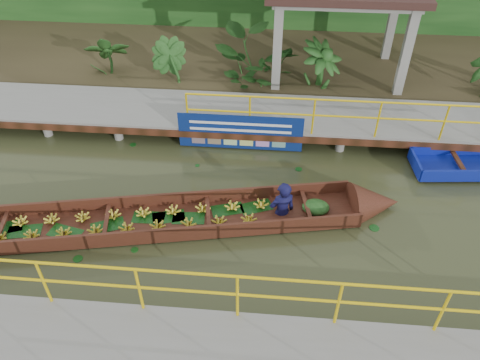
{
  "coord_description": "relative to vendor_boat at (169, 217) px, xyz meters",
  "views": [
    {
      "loc": [
        1.24,
        -7.56,
        7.37
      ],
      "look_at": [
        0.53,
        0.5,
        0.6
      ],
      "focal_mm": 35.0,
      "sensor_mm": 36.0,
      "label": 1
    }
  ],
  "objects": [
    {
      "name": "tropical_plants",
      "position": [
        3.19,
        5.72,
        0.91
      ],
      "size": [
        14.08,
        1.08,
        1.35
      ],
      "color": "#143C13",
      "rests_on": "ground"
    },
    {
      "name": "blue_banner",
      "position": [
        1.31,
        2.9,
        0.34
      ],
      "size": [
        3.24,
        0.04,
        1.01
      ],
      "color": "navy",
      "rests_on": "ground"
    },
    {
      "name": "vendor_boat",
      "position": [
        0.0,
        0.0,
        0.0
      ],
      "size": [
        10.86,
        3.12,
        2.14
      ],
      "rotation": [
        0.0,
        0.0,
        0.19
      ],
      "color": "#361C0E",
      "rests_on": "ground"
    },
    {
      "name": "ground",
      "position": [
        0.94,
        0.42,
        -0.22
      ],
      "size": [
        80.0,
        80.0,
        0.0
      ],
      "primitive_type": "plane",
      "color": "#2F3319",
      "rests_on": "ground"
    },
    {
      "name": "land_strip",
      "position": [
        0.94,
        7.92,
        0.01
      ],
      "size": [
        30.0,
        8.0,
        0.45
      ],
      "primitive_type": "cube",
      "color": "#2E2517",
      "rests_on": "ground"
    },
    {
      "name": "far_dock",
      "position": [
        0.96,
        3.85,
        0.26
      ],
      "size": [
        16.0,
        2.06,
        1.66
      ],
      "color": "gray",
      "rests_on": "ground"
    }
  ]
}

